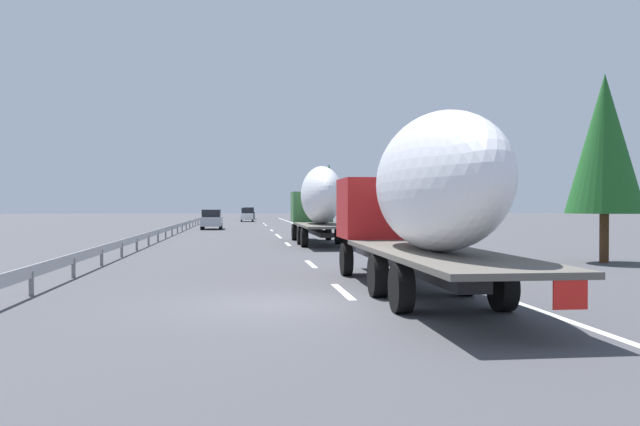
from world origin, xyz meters
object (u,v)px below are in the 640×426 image
object	(u,v)px
road_sign	(328,204)
car_black_suv	(249,213)
truck_trailing	(422,195)
car_white_van	(247,215)
truck_lead	(319,201)
car_silver_hatch	(212,219)

from	to	relation	value
road_sign	car_black_suv	bearing A→B (deg)	7.41
truck_trailing	car_white_van	size ratio (longest dim) A/B	3.05
truck_lead	car_black_suv	bearing A→B (deg)	2.81
car_white_van	car_silver_hatch	xyz separation A→B (m)	(-28.68, 3.48, -0.02)
car_black_suv	road_sign	world-z (taller)	road_sign
car_black_suv	car_white_van	bearing A→B (deg)	178.69
truck_lead	road_sign	world-z (taller)	truck_lead
car_black_suv	truck_lead	bearing A→B (deg)	-177.19
truck_lead	truck_trailing	world-z (taller)	truck_lead
car_black_suv	car_white_van	world-z (taller)	car_black_suv
car_white_van	truck_lead	bearing A→B (deg)	-175.92
car_white_van	car_silver_hatch	size ratio (longest dim) A/B	0.93
truck_trailing	car_silver_hatch	world-z (taller)	truck_trailing
car_white_van	road_sign	bearing A→B (deg)	-168.41
car_white_van	road_sign	distance (m)	34.32
car_black_suv	road_sign	bearing A→B (deg)	-172.59
road_sign	car_white_van	bearing A→B (deg)	11.59
car_black_suv	road_sign	distance (m)	50.50
car_black_suv	car_silver_hatch	distance (m)	45.31
car_white_van	road_sign	xyz separation A→B (m)	(-33.59, -6.89, 1.38)
car_white_van	car_silver_hatch	distance (m)	28.89
truck_lead	car_silver_hatch	bearing A→B (deg)	16.53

